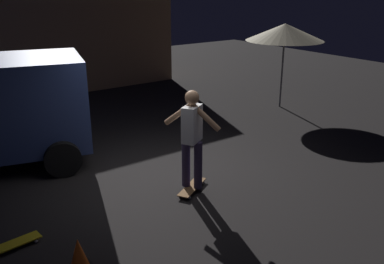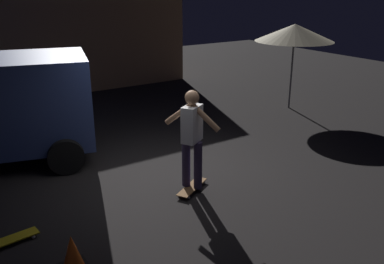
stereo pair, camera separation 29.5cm
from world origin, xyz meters
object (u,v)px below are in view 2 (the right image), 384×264
patio_umbrella (295,33)px  skater (192,133)px  skateboard_spare (9,240)px  traffic_cone (73,253)px  skateboard_ridden (192,187)px

patio_umbrella → skater: size_ratio=1.38×
skateboard_spare → traffic_cone: size_ratio=1.74×
patio_umbrella → skateboard_spare: (-7.94, -2.62, -2.02)m
traffic_cone → patio_umbrella: bearing=26.0°
skateboard_spare → skater: (2.92, -0.06, 0.98)m
skater → traffic_cone: bearing=-158.6°
patio_umbrella → skateboard_ridden: patio_umbrella is taller
patio_umbrella → skateboard_ridden: size_ratio=2.97×
skateboard_ridden → skater: skater is taller
patio_umbrella → skater: 5.79m
skateboard_ridden → skateboard_spare: size_ratio=0.97×
traffic_cone → skater: bearing=21.4°
skateboard_ridden → skater: size_ratio=0.46×
skateboard_ridden → traffic_cone: 2.53m
patio_umbrella → skateboard_spare: 8.61m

